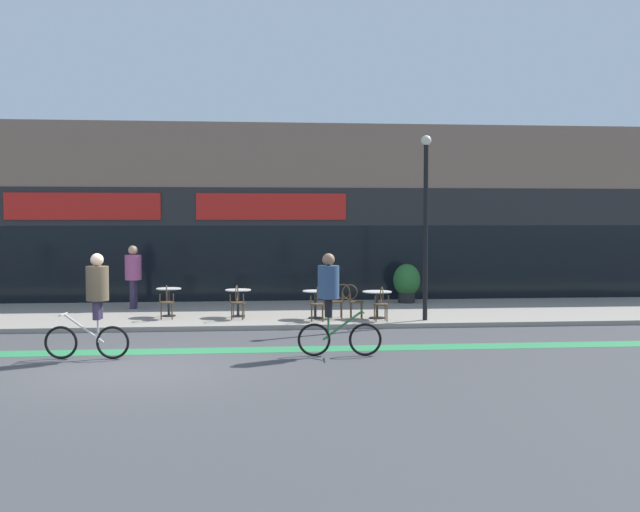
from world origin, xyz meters
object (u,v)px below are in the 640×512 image
(cyclist_1, at_px, (331,296))
(pedestrian_near_end, at_px, (133,271))
(lamp_post, at_px, (426,213))
(bistro_table_0, at_px, (169,296))
(cafe_chair_3_near, at_px, (381,301))
(planter_pot, at_px, (407,282))
(cafe_chair_2_near, at_px, (317,301))
(cafe_chair_1_near, at_px, (237,300))
(cafe_chair_3_side, at_px, (353,299))
(bistro_table_3, at_px, (377,299))
(bistro_table_2, at_px, (315,299))
(cyclist_0, at_px, (95,297))
(cafe_chair_2_side, at_px, (339,298))
(cafe_chair_0_near, at_px, (167,300))
(bistro_table_1, at_px, (238,297))

(cyclist_1, height_order, pedestrian_near_end, cyclist_1)
(lamp_post, bearing_deg, bistro_table_0, 168.23)
(cafe_chair_3_near, xyz_separation_m, planter_pot, (1.54, 4.15, 0.13))
(cafe_chair_2_near, height_order, cyclist_1, cyclist_1)
(cafe_chair_1_near, height_order, cafe_chair_3_side, same)
(cafe_chair_1_near, xyz_separation_m, lamp_post, (4.83, -0.52, 2.25))
(bistro_table_3, relative_size, pedestrian_near_end, 0.42)
(bistro_table_2, distance_m, bistro_table_3, 1.62)
(cafe_chair_2_near, relative_size, planter_pot, 0.74)
(pedestrian_near_end, bearing_deg, cyclist_0, 101.64)
(cafe_chair_2_side, bearing_deg, cyclist_1, 83.56)
(cafe_chair_2_side, bearing_deg, cafe_chair_3_side, 159.69)
(cafe_chair_1_near, bearing_deg, lamp_post, -88.75)
(bistro_table_2, relative_size, lamp_post, 0.15)
(planter_pot, xyz_separation_m, cyclist_0, (-7.87, -8.02, 0.45))
(cafe_chair_3_near, bearing_deg, bistro_table_0, 74.73)
(bistro_table_0, distance_m, bistro_table_3, 5.57)
(cafe_chair_2_near, bearing_deg, lamp_post, -86.94)
(bistro_table_2, xyz_separation_m, cafe_chair_1_near, (-2.03, -0.09, -0.00))
(bistro_table_2, xyz_separation_m, cafe_chair_3_side, (0.99, -0.15, -0.00))
(cafe_chair_2_side, relative_size, cyclist_0, 0.44)
(bistro_table_2, xyz_separation_m, planter_pot, (3.15, 3.37, 0.13))
(bistro_table_3, bearing_deg, pedestrian_near_end, 157.57)
(bistro_table_3, bearing_deg, bistro_table_0, 170.30)
(cafe_chair_2_near, distance_m, lamp_post, 3.59)
(cafe_chair_2_side, relative_size, cyclist_1, 0.44)
(cafe_chair_2_side, xyz_separation_m, cyclist_0, (-5.34, -4.65, 0.58))
(bistro_table_2, bearing_deg, bistro_table_3, -5.61)
(bistro_table_0, height_order, cyclist_1, cyclist_1)
(cafe_chair_0_near, distance_m, lamp_post, 7.07)
(cafe_chair_2_side, xyz_separation_m, lamp_post, (2.17, -0.61, 2.25))
(pedestrian_near_end, bearing_deg, bistro_table_3, 166.27)
(cafe_chair_3_side, bearing_deg, bistro_table_1, 170.77)
(lamp_post, bearing_deg, cafe_chair_1_near, 173.80)
(cafe_chair_2_near, bearing_deg, bistro_table_2, 2.42)
(cafe_chair_3_side, bearing_deg, cafe_chair_2_near, -150.88)
(cafe_chair_0_near, relative_size, cyclist_1, 0.44)
(bistro_table_0, bearing_deg, cafe_chair_2_side, -9.86)
(cyclist_1, bearing_deg, cyclist_0, -177.57)
(cafe_chair_3_side, distance_m, planter_pot, 4.13)
(cafe_chair_3_side, distance_m, cyclist_0, 7.29)
(cyclist_1, bearing_deg, cafe_chair_2_near, 92.48)
(bistro_table_1, xyz_separation_m, cafe_chair_3_near, (3.64, -1.32, -0.00))
(bistro_table_1, xyz_separation_m, cafe_chair_2_near, (2.02, -1.16, -0.00))
(bistro_table_3, distance_m, cafe_chair_2_near, 1.68)
(bistro_table_0, xyz_separation_m, lamp_post, (6.67, -1.39, 2.23))
(bistro_table_0, distance_m, lamp_post, 7.17)
(lamp_post, relative_size, pedestrian_near_end, 2.58)
(bistro_table_3, height_order, lamp_post, lamp_post)
(cafe_chair_3_near, relative_size, lamp_post, 0.19)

